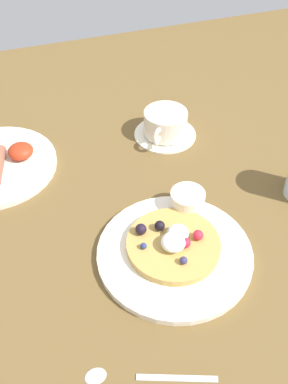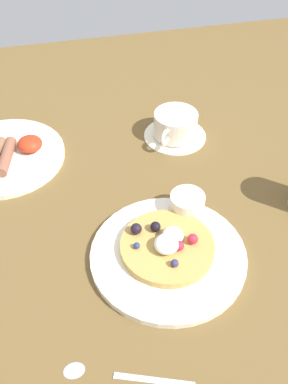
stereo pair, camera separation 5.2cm
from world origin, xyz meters
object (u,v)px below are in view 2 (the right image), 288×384
at_px(coffee_saucer, 175,135).
at_px(teaspoon, 105,374).
at_px(breakfast_plate, 4,156).
at_px(coffee_cup, 175,124).
at_px(pancake_plate, 168,256).
at_px(syrup_ramekin, 187,202).

relative_size(coffee_saucer, teaspoon, 0.80).
xyz_separation_m(breakfast_plate, coffee_cup, (0.35, -0.01, 0.03)).
relative_size(breakfast_plate, coffee_cup, 2.28).
relative_size(coffee_cup, teaspoon, 0.64).
distance_m(breakfast_plate, coffee_saucer, 0.35).
bearing_deg(pancake_plate, teaspoon, -128.61).
xyz_separation_m(pancake_plate, syrup_ramekin, (0.06, 0.09, 0.02)).
height_order(pancake_plate, teaspoon, pancake_plate).
height_order(pancake_plate, syrup_ramekin, syrup_ramekin).
bearing_deg(syrup_ramekin, breakfast_plate, 143.81).
height_order(coffee_cup, teaspoon, coffee_cup).
xyz_separation_m(syrup_ramekin, breakfast_plate, (-0.31, 0.22, -0.02)).
distance_m(syrup_ramekin, coffee_cup, 0.22).
bearing_deg(syrup_ramekin, teaspoon, -126.73).
relative_size(pancake_plate, coffee_cup, 2.36).
bearing_deg(teaspoon, coffee_saucer, 63.79).
bearing_deg(pancake_plate, syrup_ramekin, 57.01).
bearing_deg(breakfast_plate, coffee_cup, -1.62).
relative_size(syrup_ramekin, coffee_cup, 0.57).
bearing_deg(coffee_saucer, syrup_ramekin, -101.31).
xyz_separation_m(pancake_plate, coffee_cup, (0.10, 0.30, 0.03)).
height_order(coffee_saucer, coffee_cup, coffee_cup).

